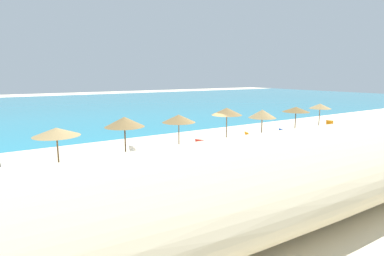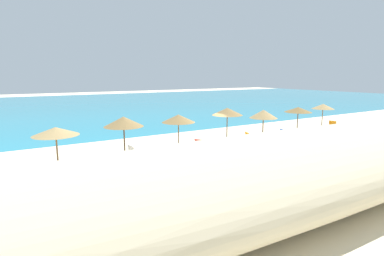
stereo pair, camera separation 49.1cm
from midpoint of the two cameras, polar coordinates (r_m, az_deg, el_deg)
The scene contains 17 objects.
ground_plane at distance 22.25m, azimuth 4.11°, elevation -4.03°, with size 160.00×160.00×0.00m, color beige.
sea_water at distance 56.85m, azimuth -18.50°, elevation 4.03°, with size 160.00×61.29×0.01m, color teal.
dune_ridge at distance 13.08m, azimuth 18.22°, elevation -7.66°, with size 51.26×6.49×3.05m, color beige.
beach_umbrella_1 at distance 18.46m, azimuth -23.50°, elevation -0.59°, with size 2.53×2.53×2.50m.
beach_umbrella_2 at distance 19.23m, azimuth -11.98°, elevation 1.17°, with size 2.45×2.45×2.82m.
beach_umbrella_3 at distance 20.96m, azimuth -1.89°, elevation 1.79°, with size 2.30×2.30×2.67m.
beach_umbrella_4 at distance 23.43m, azimuth 7.23°, elevation 3.08°, with size 2.35×2.35×2.88m.
beach_umbrella_5 at distance 25.58m, azimuth 13.78°, elevation 2.56°, with size 2.27×2.27×2.55m.
beach_umbrella_6 at distance 28.93m, azimuth 19.74°, elevation 3.25°, with size 2.40×2.40×2.52m.
beach_umbrella_7 at distance 31.84m, azimuth 23.75°, elevation 3.71°, with size 2.06×2.06×2.62m.
lounge_chair_0 at distance 25.94m, azimuth 16.23°, elevation -1.47°, with size 1.53×1.01×0.97m.
lounge_chair_1 at distance 23.24m, azimuth 9.89°, elevation -2.51°, with size 1.73×1.11×1.10m.
lounge_chair_2 at distance 18.64m, azimuth -11.52°, elevation -5.53°, with size 1.50×0.88×1.13m.
lounge_chair_3 at distance 31.08m, azimuth 25.03°, elevation -0.03°, with size 1.66×1.13×1.14m.
lounge_chair_4 at distance 20.43m, azimuth 1.55°, elevation -3.93°, with size 1.50×1.18×1.06m.
beach_ball at distance 31.00m, azimuth 26.08°, elevation -0.73°, with size 0.34×0.34×0.34m, color green.
cooler_box at distance 19.38m, azimuth -6.50°, elevation -5.61°, with size 0.46×0.33×0.38m, color blue.
Camera 2 is at (-12.35, -17.69, 5.37)m, focal length 28.46 mm.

